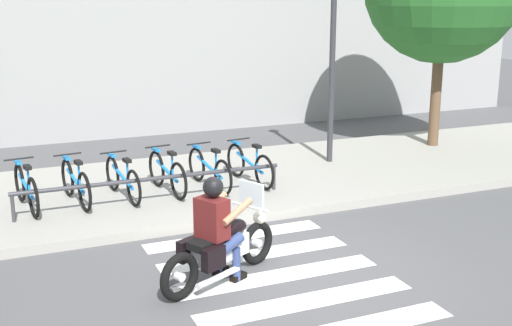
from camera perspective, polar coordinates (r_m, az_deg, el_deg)
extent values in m
plane|color=#4C4C4F|center=(8.91, 3.31, -9.50)|extent=(48.00, 48.00, 0.00)
cube|color=gray|center=(12.56, -5.21, -1.96)|extent=(24.00, 4.40, 0.15)
cube|color=white|center=(8.17, 4.35, -11.82)|extent=(2.80, 0.40, 0.01)
cube|color=white|center=(8.82, 1.93, -9.72)|extent=(2.80, 0.40, 0.01)
cube|color=white|center=(9.49, -0.13, -7.90)|extent=(2.80, 0.40, 0.01)
cube|color=white|center=(10.18, -1.89, -6.32)|extent=(2.80, 0.40, 0.01)
torus|color=black|center=(9.09, 0.09, -6.91)|extent=(0.59, 0.37, 0.61)
cylinder|color=silver|center=(9.09, 0.09, -6.91)|extent=(0.14, 0.14, 0.11)
torus|color=black|center=(8.11, -6.62, -9.74)|extent=(0.59, 0.37, 0.61)
cylinder|color=silver|center=(8.11, -6.62, -9.74)|extent=(0.14, 0.14, 0.11)
cube|color=silver|center=(8.53, -3.07, -7.39)|extent=(0.84, 0.61, 0.28)
ellipsoid|color=black|center=(8.59, -2.18, -5.66)|extent=(0.59, 0.48, 0.22)
cube|color=black|center=(8.34, -4.03, -6.82)|extent=(0.63, 0.50, 0.10)
cube|color=black|center=(8.42, -5.87, -7.45)|extent=(0.34, 0.25, 0.28)
cube|color=black|center=(8.13, -3.68, -8.23)|extent=(0.34, 0.25, 0.28)
cylinder|color=silver|center=(8.79, -0.52, -3.82)|extent=(0.31, 0.57, 0.03)
sphere|color=white|center=(9.00, 0.30, -4.73)|extent=(0.18, 0.18, 0.18)
cube|color=silver|center=(8.76, -0.39, -2.66)|extent=(0.22, 0.37, 0.32)
cylinder|color=silver|center=(8.36, -3.27, -9.82)|extent=(0.68, 0.40, 0.08)
cube|color=#591919|center=(8.27, -3.83, -4.79)|extent=(0.41, 0.47, 0.52)
sphere|color=black|center=(8.17, -3.73, -2.09)|extent=(0.26, 0.26, 0.26)
cylinder|color=#9E7051|center=(8.55, -3.83, -3.59)|extent=(0.50, 0.32, 0.26)
cylinder|color=#9E7051|center=(8.26, -1.63, -4.21)|extent=(0.50, 0.32, 0.26)
cylinder|color=navy|center=(8.60, -3.87, -6.58)|extent=(0.46, 0.32, 0.24)
cylinder|color=navy|center=(8.79, -3.29, -8.23)|extent=(0.11, 0.11, 0.45)
cube|color=black|center=(8.89, -3.09, -9.26)|extent=(0.26, 0.20, 0.08)
cylinder|color=navy|center=(8.40, -2.28, -7.09)|extent=(0.46, 0.32, 0.24)
cylinder|color=navy|center=(8.59, -1.71, -8.77)|extent=(0.11, 0.11, 0.45)
cube|color=black|center=(8.70, -1.53, -9.82)|extent=(0.26, 0.20, 0.08)
torus|color=black|center=(11.92, -19.74, -1.60)|extent=(0.14, 0.66, 0.66)
torus|color=black|center=(10.98, -18.69, -2.86)|extent=(0.14, 0.66, 0.66)
cylinder|color=blue|center=(11.43, -19.26, -1.88)|extent=(0.18, 0.89, 0.24)
cylinder|color=blue|center=(11.15, -19.07, -1.36)|extent=(0.04, 0.04, 0.41)
cube|color=black|center=(11.10, -19.15, -0.35)|extent=(0.13, 0.21, 0.06)
cylinder|color=black|center=(11.72, -19.82, 0.35)|extent=(0.48, 0.09, 0.03)
cube|color=blue|center=(11.83, -19.88, 0.06)|extent=(0.12, 0.29, 0.04)
torus|color=black|center=(11.98, -15.97, -1.22)|extent=(0.14, 0.66, 0.66)
torus|color=black|center=(11.06, -14.60, -2.44)|extent=(0.14, 0.66, 0.66)
cylinder|color=blue|center=(11.50, -15.33, -1.48)|extent=(0.18, 0.89, 0.25)
cylinder|color=blue|center=(11.22, -15.04, -0.96)|extent=(0.04, 0.04, 0.41)
cube|color=black|center=(11.17, -15.11, 0.05)|extent=(0.13, 0.21, 0.06)
cylinder|color=black|center=(11.78, -15.98, 0.72)|extent=(0.48, 0.09, 0.03)
cube|color=blue|center=(11.89, -16.08, 0.44)|extent=(0.12, 0.29, 0.04)
torus|color=black|center=(12.13, -12.30, -0.88)|extent=(0.14, 0.63, 0.63)
torus|color=black|center=(11.16, -10.52, -2.14)|extent=(0.14, 0.63, 0.63)
cylinder|color=blue|center=(11.63, -11.46, -1.18)|extent=(0.19, 0.95, 0.26)
cylinder|color=blue|center=(11.34, -11.04, -0.72)|extent=(0.04, 0.04, 0.38)
cube|color=black|center=(11.29, -11.09, 0.22)|extent=(0.13, 0.21, 0.06)
cylinder|color=black|center=(11.93, -12.24, 0.93)|extent=(0.48, 0.09, 0.03)
cube|color=blue|center=(12.05, -12.38, 0.68)|extent=(0.12, 0.29, 0.04)
torus|color=black|center=(12.25, -8.59, -0.48)|extent=(0.14, 0.66, 0.66)
torus|color=black|center=(11.38, -6.71, -1.57)|extent=(0.14, 0.66, 0.66)
cylinder|color=blue|center=(11.80, -7.70, -0.69)|extent=(0.18, 0.87, 0.24)
cylinder|color=blue|center=(11.54, -7.25, -0.15)|extent=(0.04, 0.04, 0.41)
cube|color=black|center=(11.49, -7.28, 0.83)|extent=(0.13, 0.21, 0.06)
cylinder|color=black|center=(12.06, -8.49, 1.44)|extent=(0.48, 0.09, 0.03)
cube|color=blue|center=(12.16, -8.65, 1.15)|extent=(0.12, 0.29, 0.04)
torus|color=black|center=(12.50, -5.15, -0.12)|extent=(0.14, 0.64, 0.64)
torus|color=black|center=(11.59, -2.86, -1.25)|extent=(0.14, 0.64, 0.64)
cylinder|color=blue|center=(12.02, -4.05, -0.36)|extent=(0.19, 0.95, 0.26)
cylinder|color=blue|center=(11.75, -3.48, 0.12)|extent=(0.04, 0.04, 0.39)
cube|color=black|center=(11.71, -3.50, 1.06)|extent=(0.13, 0.21, 0.06)
cylinder|color=black|center=(12.31, -4.98, 1.70)|extent=(0.48, 0.09, 0.03)
cube|color=blue|center=(12.42, -5.18, 1.44)|extent=(0.12, 0.29, 0.04)
torus|color=black|center=(12.75, -1.75, 0.25)|extent=(0.14, 0.65, 0.65)
torus|color=black|center=(11.88, 0.72, -0.82)|extent=(0.14, 0.65, 0.65)
cylinder|color=blue|center=(12.29, -0.56, 0.03)|extent=(0.19, 0.94, 0.26)
cylinder|color=blue|center=(12.03, 0.07, 0.53)|extent=(0.04, 0.04, 0.40)
cube|color=black|center=(11.99, 0.07, 1.46)|extent=(0.13, 0.21, 0.06)
cylinder|color=black|center=(12.56, -1.53, 2.06)|extent=(0.48, 0.09, 0.03)
cube|color=blue|center=(12.67, -1.76, 1.80)|extent=(0.12, 0.29, 0.04)
cylinder|color=#333338|center=(11.18, -8.90, -1.36)|extent=(4.57, 0.07, 0.07)
cylinder|color=#333338|center=(10.95, -20.27, -3.68)|extent=(0.06, 0.06, 0.45)
cylinder|color=#333338|center=(11.95, 1.56, -1.26)|extent=(0.06, 0.06, 0.45)
cylinder|color=#2D2D33|center=(13.76, 6.57, 7.60)|extent=(0.12, 0.12, 3.98)
cylinder|color=brown|center=(15.85, 15.27, 5.54)|extent=(0.24, 0.24, 2.58)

